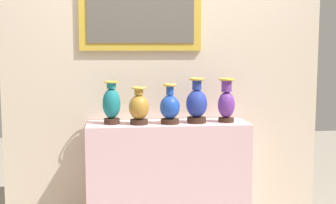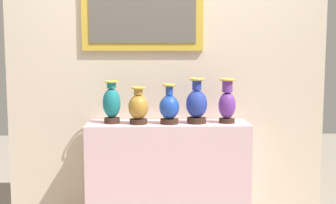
% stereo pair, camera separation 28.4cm
% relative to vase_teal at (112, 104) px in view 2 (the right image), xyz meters
% --- Properties ---
extents(display_shelf, '(1.25, 0.38, 0.91)m').
position_rel_vase_teal_xyz_m(display_shelf, '(0.43, 0.01, -0.61)').
color(display_shelf, beige).
rests_on(display_shelf, ground_plane).
extents(back_wall, '(2.60, 0.14, 2.98)m').
position_rel_vase_teal_xyz_m(back_wall, '(0.43, 0.26, 0.43)').
color(back_wall, beige).
rests_on(back_wall, ground_plane).
extents(vase_teal, '(0.14, 0.14, 0.33)m').
position_rel_vase_teal_xyz_m(vase_teal, '(0.00, 0.00, 0.00)').
color(vase_teal, '#382319').
rests_on(vase_teal, display_shelf).
extents(vase_ochre, '(0.15, 0.15, 0.29)m').
position_rel_vase_teal_xyz_m(vase_ochre, '(0.21, -0.04, -0.02)').
color(vase_ochre, '#382319').
rests_on(vase_ochre, display_shelf).
extents(vase_sapphire, '(0.15, 0.15, 0.31)m').
position_rel_vase_teal_xyz_m(vase_sapphire, '(0.44, -0.04, -0.03)').
color(vase_sapphire, '#382319').
rests_on(vase_sapphire, display_shelf).
extents(vase_cobalt, '(0.16, 0.16, 0.35)m').
position_rel_vase_teal_xyz_m(vase_cobalt, '(0.65, -0.02, -0.00)').
color(vase_cobalt, '#382319').
rests_on(vase_cobalt, display_shelf).
extents(vase_violet, '(0.13, 0.13, 0.34)m').
position_rel_vase_teal_xyz_m(vase_violet, '(0.89, -0.01, 0.00)').
color(vase_violet, '#382319').
rests_on(vase_violet, display_shelf).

